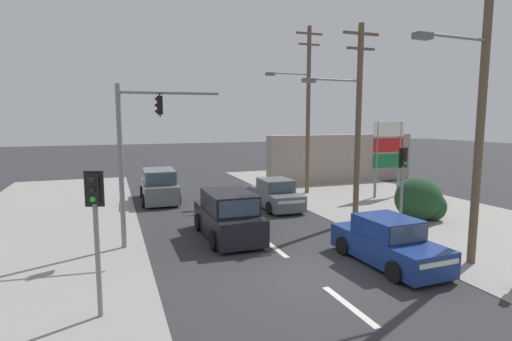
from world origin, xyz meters
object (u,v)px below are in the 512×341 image
utility_pole_midground_right (356,117)px  sedan_oncoming_near (276,195)px  shopping_plaza_sign (388,149)px  suv_crossing_left (159,186)px  pedestal_signal_right_kerb (403,175)px  utility_pole_foreground_right (479,100)px  utility_pole_background_right (306,106)px  sedan_kerbside_parked (388,243)px  suv_receding_far (228,216)px  traffic_signal_mast (136,145)px  pedestal_signal_left_kerb (96,219)px

utility_pole_midground_right → sedan_oncoming_near: size_ratio=2.09×
shopping_plaza_sign → suv_crossing_left: shopping_plaza_sign is taller
pedestal_signal_right_kerb → sedan_oncoming_near: 7.03m
utility_pole_foreground_right → utility_pole_midground_right: size_ratio=1.11×
utility_pole_background_right → suv_crossing_left: 10.31m
shopping_plaza_sign → utility_pole_midground_right: bearing=-140.4°
sedan_kerbside_parked → utility_pole_foreground_right: bearing=-20.6°
sedan_kerbside_parked → suv_crossing_left: bearing=114.5°
utility_pole_midground_right → pedestal_signal_right_kerb: 3.31m
suv_crossing_left → sedan_oncoming_near: bearing=-34.0°
suv_receding_far → suv_crossing_left: size_ratio=0.99×
traffic_signal_mast → utility_pole_midground_right: bearing=2.6°
pedestal_signal_right_kerb → utility_pole_foreground_right: bearing=-98.7°
pedestal_signal_left_kerb → sedan_oncoming_near: bearing=48.2°
pedestal_signal_left_kerb → sedan_kerbside_parked: pedestal_signal_left_kerb is taller
utility_pole_midground_right → traffic_signal_mast: bearing=-177.4°
utility_pole_midground_right → traffic_signal_mast: 9.69m
utility_pole_background_right → shopping_plaza_sign: (4.13, -2.83, -2.61)m
suv_receding_far → pedestal_signal_left_kerb: bearing=-131.9°
traffic_signal_mast → pedestal_signal_right_kerb: bearing=-8.2°
shopping_plaza_sign → sedan_kerbside_parked: 12.25m
utility_pole_midground_right → suv_receding_far: utility_pole_midground_right is taller
sedan_oncoming_near → pedestal_signal_left_kerb: bearing=-131.8°
pedestal_signal_left_kerb → suv_crossing_left: 13.94m
utility_pole_background_right → sedan_oncoming_near: utility_pole_background_right is taller
pedestal_signal_right_kerb → shopping_plaza_sign: size_ratio=0.77×
pedestal_signal_left_kerb → utility_pole_foreground_right: bearing=-1.6°
suv_crossing_left → shopping_plaza_sign: bearing=-14.4°
utility_pole_background_right → pedestal_signal_left_kerb: size_ratio=2.94×
shopping_plaza_sign → sedan_oncoming_near: 7.92m
pedestal_signal_right_kerb → pedestal_signal_left_kerb: bearing=-162.7°
shopping_plaza_sign → sedan_oncoming_near: shopping_plaza_sign is taller
utility_pole_midground_right → utility_pole_background_right: 7.38m
suv_receding_far → sedan_kerbside_parked: size_ratio=1.06×
pedestal_signal_right_kerb → sedan_oncoming_near: bearing=118.9°
utility_pole_foreground_right → sedan_oncoming_near: (-2.68, 10.01, -4.64)m
utility_pole_foreground_right → utility_pole_midground_right: utility_pole_foreground_right is taller
traffic_signal_mast → sedan_oncoming_near: size_ratio=1.40×
pedestal_signal_right_kerb → suv_receding_far: 7.55m
utility_pole_background_right → traffic_signal_mast: utility_pole_background_right is taller
pedestal_signal_left_kerb → traffic_signal_mast: bearing=76.6°
suv_receding_far → sedan_oncoming_near: 5.93m
pedestal_signal_left_kerb → shopping_plaza_sign: (16.22, 10.13, 0.57)m
suv_crossing_left → pedestal_signal_left_kerb: bearing=-102.3°
utility_pole_midground_right → pedestal_signal_right_kerb: bearing=-61.8°
pedestal_signal_left_kerb → shopping_plaza_sign: size_ratio=0.77×
suv_crossing_left → sedan_oncoming_near: suv_crossing_left is taller
utility_pole_foreground_right → traffic_signal_mast: (-10.08, 5.59, -1.51)m
utility_pole_midground_right → sedan_kerbside_parked: (-2.04, -5.09, -4.13)m
pedestal_signal_left_kerb → suv_crossing_left: bearing=77.7°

